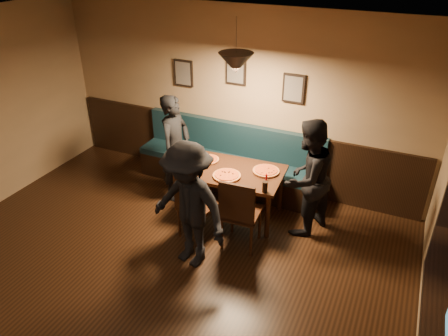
% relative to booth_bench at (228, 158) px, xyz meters
% --- Properties ---
extents(floor, '(7.00, 7.00, 0.00)m').
position_rel_booth_bench_xyz_m(floor, '(0.00, -3.20, -0.50)').
color(floor, black).
rests_on(floor, ground).
extents(ceiling, '(7.00, 7.00, 0.00)m').
position_rel_booth_bench_xyz_m(ceiling, '(0.00, -3.20, 2.30)').
color(ceiling, silver).
rests_on(ceiling, ground).
extents(wall_back, '(6.00, 0.00, 6.00)m').
position_rel_booth_bench_xyz_m(wall_back, '(0.00, 0.30, 0.90)').
color(wall_back, '#8C704F').
rests_on(wall_back, ground).
extents(wainscot, '(5.88, 0.06, 1.00)m').
position_rel_booth_bench_xyz_m(wainscot, '(0.00, 0.27, 0.00)').
color(wainscot, black).
rests_on(wainscot, ground).
extents(booth_bench, '(3.00, 0.60, 1.00)m').
position_rel_booth_bench_xyz_m(booth_bench, '(0.00, 0.00, 0.00)').
color(booth_bench, '#0F232D').
rests_on(booth_bench, ground).
extents(window_glass, '(0.00, 2.40, 2.40)m').
position_rel_booth_bench_xyz_m(window_glass, '(2.93, -2.70, 1.00)').
color(window_glass, black).
rests_on(window_glass, wall_right).
extents(picture_left, '(0.32, 0.04, 0.42)m').
position_rel_booth_bench_xyz_m(picture_left, '(-0.90, 0.27, 1.20)').
color(picture_left, black).
rests_on(picture_left, wall_back).
extents(picture_center, '(0.32, 0.04, 0.42)m').
position_rel_booth_bench_xyz_m(picture_center, '(0.00, 0.27, 1.35)').
color(picture_center, black).
rests_on(picture_center, wall_back).
extents(picture_right, '(0.32, 0.04, 0.42)m').
position_rel_booth_bench_xyz_m(picture_right, '(0.90, 0.27, 1.20)').
color(picture_right, black).
rests_on(picture_right, wall_back).
extents(pendant_lamp, '(0.44, 0.44, 0.25)m').
position_rel_booth_bench_xyz_m(pendant_lamp, '(0.41, -0.69, 1.75)').
color(pendant_lamp, black).
rests_on(pendant_lamp, ceiling).
extents(dining_table, '(1.42, 0.97, 0.73)m').
position_rel_booth_bench_xyz_m(dining_table, '(0.41, -0.69, -0.14)').
color(dining_table, black).
rests_on(dining_table, floor).
extents(chair_near_left, '(0.51, 0.51, 0.99)m').
position_rel_booth_bench_xyz_m(chair_near_left, '(0.17, -1.34, -0.00)').
color(chair_near_left, black).
rests_on(chair_near_left, floor).
extents(chair_near_right, '(0.49, 0.49, 1.04)m').
position_rel_booth_bench_xyz_m(chair_near_right, '(0.77, -1.28, 0.02)').
color(chair_near_right, black).
rests_on(chair_near_right, floor).
extents(diner_left, '(0.42, 0.62, 1.65)m').
position_rel_booth_bench_xyz_m(diner_left, '(-0.60, -0.58, 0.33)').
color(diner_left, black).
rests_on(diner_left, floor).
extents(diner_right, '(0.88, 0.98, 1.64)m').
position_rel_booth_bench_xyz_m(diner_right, '(1.42, -0.63, 0.32)').
color(diner_right, black).
rests_on(diner_right, floor).
extents(diner_front, '(1.17, 0.83, 1.65)m').
position_rel_booth_bench_xyz_m(diner_front, '(0.32, -1.85, 0.32)').
color(diner_front, black).
rests_on(diner_front, floor).
extents(pizza_a, '(0.37, 0.37, 0.04)m').
position_rel_booth_bench_xyz_m(pizza_a, '(-0.06, -0.57, 0.24)').
color(pizza_a, orange).
rests_on(pizza_a, dining_table).
extents(pizza_b, '(0.46, 0.46, 0.04)m').
position_rel_booth_bench_xyz_m(pizza_b, '(0.38, -0.89, 0.25)').
color(pizza_b, gold).
rests_on(pizza_b, dining_table).
extents(pizza_c, '(0.45, 0.45, 0.04)m').
position_rel_booth_bench_xyz_m(pizza_c, '(0.82, -0.54, 0.25)').
color(pizza_c, gold).
rests_on(pizza_c, dining_table).
extents(soda_glass, '(0.07, 0.07, 0.15)m').
position_rel_booth_bench_xyz_m(soda_glass, '(0.98, -1.04, 0.30)').
color(soda_glass, black).
rests_on(soda_glass, dining_table).
extents(tabasco_bottle, '(0.03, 0.03, 0.11)m').
position_rel_booth_bench_xyz_m(tabasco_bottle, '(0.90, -0.76, 0.28)').
color(tabasco_bottle, maroon).
rests_on(tabasco_bottle, dining_table).
extents(napkin_a, '(0.21, 0.21, 0.01)m').
position_rel_booth_bench_xyz_m(napkin_a, '(-0.14, -0.48, 0.23)').
color(napkin_a, '#1F773D').
rests_on(napkin_a, dining_table).
extents(napkin_b, '(0.15, 0.15, 0.01)m').
position_rel_booth_bench_xyz_m(napkin_b, '(-0.09, -0.93, 0.23)').
color(napkin_b, '#207828').
rests_on(napkin_b, dining_table).
extents(cutlery_set, '(0.17, 0.05, 0.00)m').
position_rel_booth_bench_xyz_m(cutlery_set, '(0.41, -1.04, 0.23)').
color(cutlery_set, white).
rests_on(cutlery_set, dining_table).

